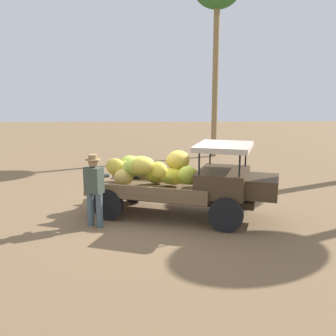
# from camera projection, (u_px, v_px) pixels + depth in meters

# --- Properties ---
(ground_plane) EXTENTS (60.00, 60.00, 0.00)m
(ground_plane) POSITION_uv_depth(u_px,v_px,m) (157.00, 213.00, 9.67)
(ground_plane) COLOR brown
(truck) EXTENTS (4.66, 2.84, 1.82)m
(truck) POSITION_uv_depth(u_px,v_px,m) (182.00, 179.00, 9.34)
(truck) COLOR #3F301E
(truck) RESTS_ON ground
(farmer) EXTENTS (0.57, 0.55, 1.65)m
(farmer) POSITION_uv_depth(u_px,v_px,m) (94.00, 186.00, 8.56)
(farmer) COLOR #485C66
(farmer) RESTS_ON ground
(wooden_crate) EXTENTS (0.49, 0.54, 0.45)m
(wooden_crate) POSITION_uv_depth(u_px,v_px,m) (110.00, 191.00, 10.97)
(wooden_crate) COLOR olive
(wooden_crate) RESTS_ON ground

